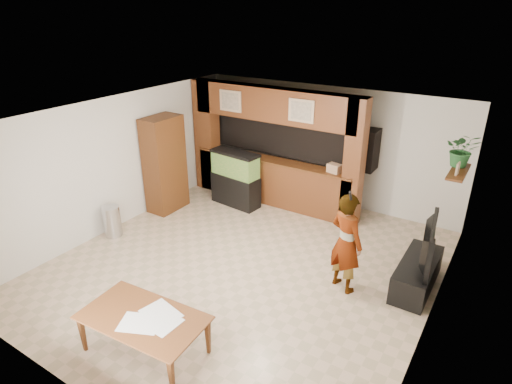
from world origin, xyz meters
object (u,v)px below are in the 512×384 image
Objects in this scene: aquarium at (235,179)px; television at (423,242)px; dining_table at (143,336)px; person at (346,243)px; pantry_cabinet at (165,164)px.

aquarium is 4.31m from television.
aquarium is 0.77× the size of dining_table.
person reaches higher than television.
pantry_cabinet reaches higher than television.
dining_table is (2.75, -3.37, -0.74)m from pantry_cabinet.
pantry_cabinet is at bearing 14.32° from person.
aquarium is 4.63m from dining_table.
dining_table is at bearing 82.07° from person.
pantry_cabinet is 1.65× the size of aquarium.
pantry_cabinet is at bearing 125.16° from dining_table.
aquarium is (1.16, 0.96, -0.42)m from pantry_cabinet.
television is (5.35, -0.01, -0.21)m from pantry_cabinet.
dining_table is at bearing -50.81° from pantry_cabinet.
dining_table is at bearing 133.70° from television.
television is at bearing -0.07° from pantry_cabinet.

